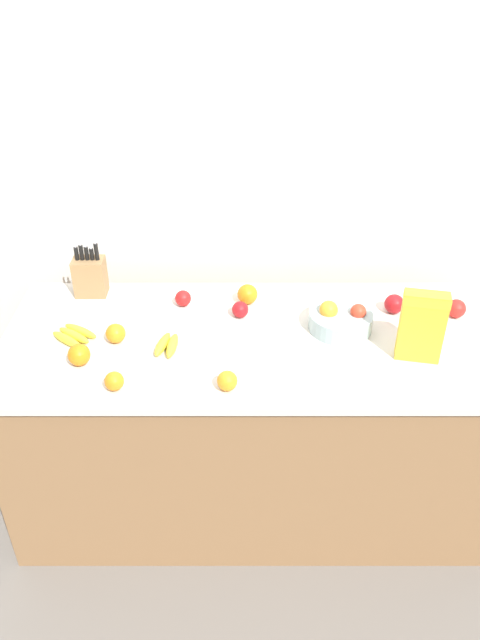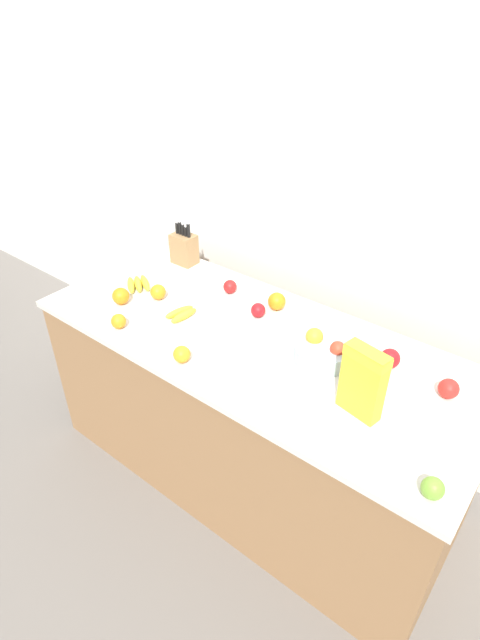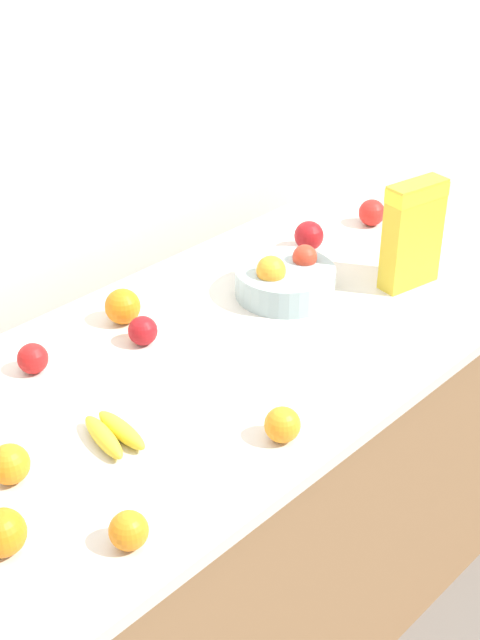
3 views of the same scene
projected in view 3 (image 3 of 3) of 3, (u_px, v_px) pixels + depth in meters
name	position (u px, v px, depth m)	size (l,w,h in m)	color
ground_plane	(219.00, 616.00, 2.47)	(14.00, 14.00, 0.00)	slate
wall_back	(27.00, 109.00, 2.17)	(9.00, 0.06, 2.60)	silver
counter	(217.00, 498.00, 2.24)	(2.03, 0.84, 0.87)	olive
cereal_box	(413.00, 230.00, 2.22)	(0.17, 0.09, 0.28)	gold
fruit_bowl	(285.00, 280.00, 2.23)	(0.25, 0.25, 0.12)	#99B2B7
banana_bunch_right	(113.00, 433.00, 1.74)	(0.10, 0.16, 0.04)	yellow
apple_front	(309.00, 236.00, 2.44)	(0.08, 0.08, 0.08)	#A31419
apple_middle	(33.00, 358.00, 1.94)	(0.07, 0.07, 0.07)	red
apple_leftmost	(143.00, 331.00, 2.03)	(0.07, 0.07, 0.07)	#A31419
apple_rear	(372.00, 213.00, 2.58)	(0.08, 0.08, 0.08)	red
orange_mid_right	(2.00, 533.00, 1.48)	(0.08, 0.08, 0.08)	orange
orange_mid_left	(9.00, 464.00, 1.63)	(0.08, 0.08, 0.08)	orange
orange_near_bowl	(129.00, 531.00, 1.49)	(0.07, 0.07, 0.07)	orange
orange_front_center	(282.00, 425.00, 1.73)	(0.07, 0.07, 0.07)	orange
orange_by_cereal	(123.00, 306.00, 2.11)	(0.09, 0.09, 0.09)	orange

